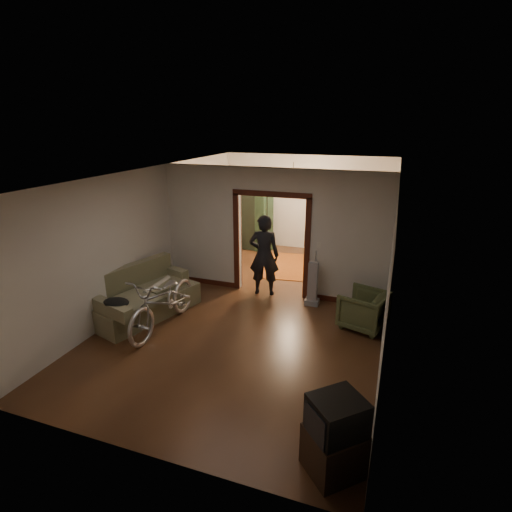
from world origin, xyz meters
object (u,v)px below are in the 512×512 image
at_px(sofa, 145,292).
at_px(armchair, 363,310).
at_px(bicycle, 164,301).
at_px(locker, 257,222).
at_px(desk, 345,245).
at_px(person, 264,255).

height_order(sofa, armchair, sofa).
height_order(bicycle, armchair, bicycle).
height_order(locker, desk, locker).
bearing_deg(person, sofa, 32.90).
distance_m(bicycle, locker, 5.20).
distance_m(bicycle, desk, 5.91).
relative_size(sofa, bicycle, 1.03).
distance_m(sofa, locker, 4.91).
relative_size(sofa, desk, 2.15).
relative_size(locker, desk, 1.68).
xyz_separation_m(person, locker, (-1.23, 3.07, -0.07)).
height_order(bicycle, locker, locker).
bearing_deg(armchair, person, -93.60).
height_order(person, desk, person).
xyz_separation_m(armchair, desk, (-0.87, 4.03, 0.01)).
relative_size(armchair, locker, 0.47).
height_order(armchair, person, person).
height_order(armchair, locker, locker).
bearing_deg(desk, locker, 168.10).
height_order(person, locker, person).
bearing_deg(desk, person, -127.40).
distance_m(sofa, armchair, 4.26).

